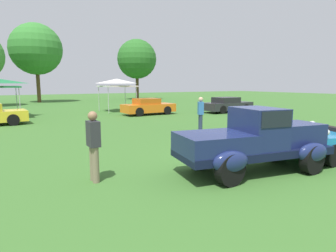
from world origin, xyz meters
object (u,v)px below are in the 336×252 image
Objects in this scene: show_car_charcoal at (227,105)px; canopy_tent_center_field at (117,82)px; spectator_between_cars at (94,144)px; spectator_near_truck at (201,113)px; show_car_orange at (148,107)px; feature_pickup_truck at (255,140)px.

canopy_tent_center_field is (-7.46, 5.19, 1.82)m from show_car_charcoal.
spectator_between_cars is 0.62× the size of canopy_tent_center_field.
canopy_tent_center_field is (0.38, 11.83, 1.51)m from spectator_near_truck.
spectator_near_truck is (-7.84, -6.64, 0.31)m from show_car_charcoal.
spectator_between_cars is (-7.90, -12.58, 0.31)m from show_car_orange.
spectator_near_truck is (2.57, 5.68, 0.05)m from feature_pickup_truck.
show_car_charcoal is at bearing 49.81° from feature_pickup_truck.
show_car_orange is at bearing 165.46° from show_car_charcoal.
spectator_near_truck is at bearing 33.58° from spectator_between_cars.
feature_pickup_truck is at bearing -99.56° from canopy_tent_center_field.
spectator_near_truck is at bearing -91.85° from canopy_tent_center_field.
show_car_orange is 0.87× the size of show_car_charcoal.
feature_pickup_truck is 1.61× the size of canopy_tent_center_field.
feature_pickup_truck reaches higher than spectator_between_cars.
feature_pickup_truck is at bearing -130.19° from show_car_charcoal.
show_car_charcoal is 10.28m from spectator_near_truck.
spectator_near_truck is 0.62× the size of canopy_tent_center_field.
feature_pickup_truck is 4.12m from spectator_between_cars.
feature_pickup_truck is 17.82m from canopy_tent_center_field.
spectator_between_cars is at bearing -122.11° from show_car_orange.
canopy_tent_center_field is (6.83, 16.11, 1.51)m from spectator_between_cars.
show_car_orange is at bearing 80.08° from spectator_near_truck.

